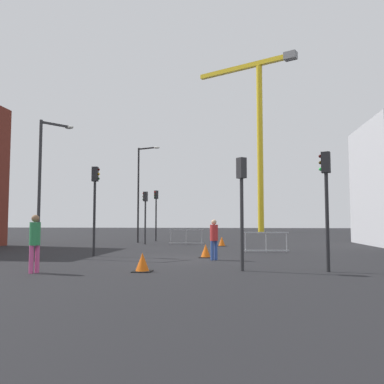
# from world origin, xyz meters

# --- Properties ---
(ground) EXTENTS (160.00, 160.00, 0.00)m
(ground) POSITION_xyz_m (0.00, 0.00, 0.00)
(ground) COLOR black
(construction_crane) EXTENTS (15.08, 8.55, 26.46)m
(construction_crane) POSITION_xyz_m (5.56, 43.56, 17.07)
(construction_crane) COLOR yellow
(construction_crane) RESTS_ON ground
(streetlamp_tall) EXTENTS (1.86, 0.80, 7.37)m
(streetlamp_tall) POSITION_xyz_m (-4.94, 12.74, 4.36)
(streetlamp_tall) COLOR #232326
(streetlamp_tall) RESTS_ON ground
(streetlamp_short) EXTENTS (1.17, 1.28, 6.34)m
(streetlamp_short) POSITION_xyz_m (-6.34, 0.06, 3.78)
(streetlamp_short) COLOR #2D2D30
(streetlamp_short) RESTS_ON ground
(traffic_light_verge) EXTENTS (0.39, 0.32, 3.96)m
(traffic_light_verge) POSITION_xyz_m (5.49, -3.76, 2.66)
(traffic_light_verge) COLOR #232326
(traffic_light_verge) RESTS_ON ground
(traffic_light_crosswalk) EXTENTS (0.38, 0.28, 3.78)m
(traffic_light_crosswalk) POSITION_xyz_m (-4.11, 10.80, 2.55)
(traffic_light_crosswalk) COLOR #2D2D30
(traffic_light_crosswalk) RESTS_ON ground
(traffic_light_median) EXTENTS (0.38, 0.26, 4.25)m
(traffic_light_median) POSITION_xyz_m (-4.23, 0.96, 2.84)
(traffic_light_median) COLOR #232326
(traffic_light_median) RESTS_ON ground
(traffic_light_island) EXTENTS (0.35, 0.39, 4.20)m
(traffic_light_island) POSITION_xyz_m (-4.29, 15.38, 2.81)
(traffic_light_island) COLOR #232326
(traffic_light_island) RESTS_ON ground
(traffic_light_far) EXTENTS (0.36, 0.38, 3.80)m
(traffic_light_far) POSITION_xyz_m (2.70, -3.85, 2.56)
(traffic_light_far) COLOR #2D2D30
(traffic_light_far) RESTS_ON ground
(pedestrian_walking) EXTENTS (0.34, 0.34, 1.72)m
(pedestrian_walking) POSITION_xyz_m (1.53, -0.25, 1.00)
(pedestrian_walking) COLOR #33519E
(pedestrian_walking) RESTS_ON ground
(pedestrian_waiting) EXTENTS (0.34, 0.34, 1.86)m
(pedestrian_waiting) POSITION_xyz_m (-3.91, -5.19, 1.09)
(pedestrian_waiting) COLOR #D14C8C
(pedestrian_waiting) RESTS_ON ground
(safety_barrier_rear) EXTENTS (2.47, 0.08, 1.08)m
(safety_barrier_rear) POSITION_xyz_m (-1.16, 10.94, 0.56)
(safety_barrier_rear) COLOR #9EA0A5
(safety_barrier_rear) RESTS_ON ground
(safety_barrier_front) EXTENTS (2.42, 0.40, 1.08)m
(safety_barrier_front) POSITION_xyz_m (4.01, 4.24, 0.56)
(safety_barrier_front) COLOR #B2B5BA
(safety_barrier_front) RESTS_ON ground
(traffic_cone_by_barrier) EXTENTS (0.60, 0.60, 0.61)m
(traffic_cone_by_barrier) POSITION_xyz_m (1.08, 0.88, 0.28)
(traffic_cone_by_barrier) COLOR black
(traffic_cone_by_barrier) RESTS_ON ground
(traffic_cone_striped) EXTENTS (0.61, 0.61, 0.62)m
(traffic_cone_striped) POSITION_xyz_m (1.44, 9.34, 0.29)
(traffic_cone_striped) COLOR black
(traffic_cone_striped) RESTS_ON ground
(traffic_cone_orange) EXTENTS (0.61, 0.61, 0.62)m
(traffic_cone_orange) POSITION_xyz_m (-0.56, -4.43, 0.29)
(traffic_cone_orange) COLOR black
(traffic_cone_orange) RESTS_ON ground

